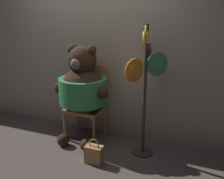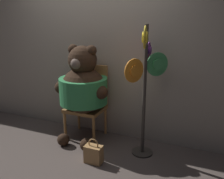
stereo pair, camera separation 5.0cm
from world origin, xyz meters
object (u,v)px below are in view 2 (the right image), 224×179
(chair, at_px, (88,99))
(handbag_on_ground, at_px, (94,154))
(hat_display_rack, at_px, (146,78))
(teddy_bear, at_px, (83,87))

(chair, bearing_deg, handbag_on_ground, -57.70)
(hat_display_rack, height_order, handbag_on_ground, hat_display_rack)
(hat_display_rack, bearing_deg, chair, 167.17)
(hat_display_rack, xyz_separation_m, handbag_on_ground, (-0.50, -0.47, -0.91))
(handbag_on_ground, bearing_deg, teddy_bear, 128.75)
(teddy_bear, xyz_separation_m, hat_display_rack, (0.91, -0.04, 0.23))
(chair, height_order, hat_display_rack, hat_display_rack)
(chair, distance_m, handbag_on_ground, 0.92)
(teddy_bear, bearing_deg, chair, 96.65)
(teddy_bear, height_order, handbag_on_ground, teddy_bear)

